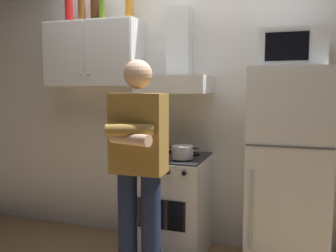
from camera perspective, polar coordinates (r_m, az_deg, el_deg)
The scene contains 13 objects.
back_wall_tiled at distance 3.41m, azimuth 3.24°, elevation 4.36°, with size 4.80×0.10×2.70m, color silver.
upper_cabinet at distance 3.54m, azimuth -11.37°, elevation 10.80°, with size 0.90×0.37×0.60m.
stove_oven at distance 3.25m, azimuth 0.58°, elevation -12.19°, with size 0.60×0.62×0.87m.
range_hood at distance 3.21m, azimuth 1.32°, elevation 8.68°, with size 0.60×0.44×0.75m.
refrigerator at distance 3.01m, azimuth 18.21°, elevation -6.76°, with size 0.60×0.62×1.60m.
microwave at distance 2.97m, azimuth 18.82°, elevation 11.34°, with size 0.48×0.37×0.28m.
person_standing at distance 2.60m, azimuth -4.64°, elevation -6.20°, with size 0.38×0.33×1.64m.
cooking_pot at distance 2.98m, azimuth 2.26°, elevation -4.08°, with size 0.28×0.18×0.10m.
bottle_liquor_amber at distance 3.49m, azimuth -6.02°, elevation 18.48°, with size 0.08×0.08×0.32m.
bottle_soda_red at distance 3.70m, azimuth -15.18°, elevation 17.20°, with size 0.08×0.08×0.27m.
bottle_rum_dark at distance 3.64m, azimuth -11.34°, elevation 17.58°, with size 0.08×0.08×0.28m.
bottle_beer_brown at distance 3.63m, azimuth -13.30°, elevation 17.30°, with size 0.07×0.07×0.25m.
bottle_olive_oil at distance 3.57m, azimuth -10.26°, elevation 17.80°, with size 0.06×0.06×0.28m.
Camera 1 is at (0.91, -2.68, 1.45)m, focal length 39.15 mm.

